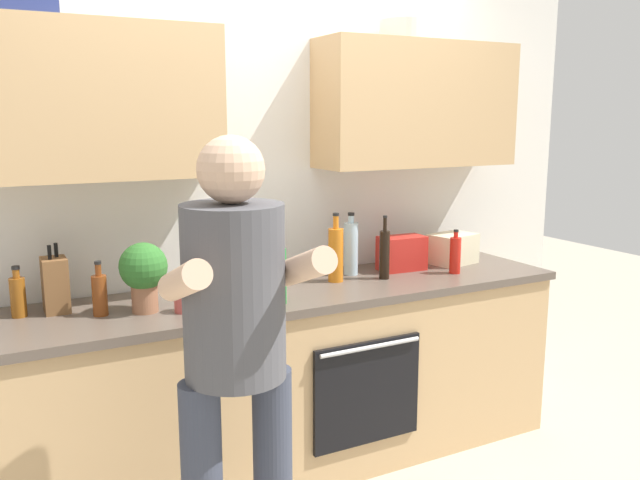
# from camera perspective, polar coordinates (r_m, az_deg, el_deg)

# --- Properties ---
(ground_plane) EXTENTS (12.00, 12.00, 0.00)m
(ground_plane) POSITION_cam_1_polar(r_m,az_deg,el_deg) (3.49, -2.59, -18.76)
(ground_plane) COLOR #B2A893
(back_wall_unit) EXTENTS (4.00, 0.38, 2.50)m
(back_wall_unit) POSITION_cam_1_polar(r_m,az_deg,el_deg) (3.30, -4.91, 6.69)
(back_wall_unit) COLOR silver
(back_wall_unit) RESTS_ON ground
(counter) EXTENTS (2.84, 0.67, 0.90)m
(counter) POSITION_cam_1_polar(r_m,az_deg,el_deg) (3.30, -2.63, -11.91)
(counter) COLOR tan
(counter) RESTS_ON ground
(person_standing) EXTENTS (0.49, 0.45, 1.66)m
(person_standing) POSITION_cam_1_polar(r_m,az_deg,el_deg) (2.24, -7.29, -8.60)
(person_standing) COLOR #383D4C
(person_standing) RESTS_ON ground
(bottle_soda) EXTENTS (0.06, 0.06, 0.30)m
(bottle_soda) POSITION_cam_1_polar(r_m,az_deg,el_deg) (2.90, -3.48, -3.04)
(bottle_soda) COLOR #198C33
(bottle_soda) RESTS_ON counter
(bottle_vinegar) EXTENTS (0.06, 0.06, 0.23)m
(bottle_vinegar) POSITION_cam_1_polar(r_m,az_deg,el_deg) (2.88, -18.46, -4.45)
(bottle_vinegar) COLOR brown
(bottle_vinegar) RESTS_ON counter
(bottle_water) EXTENTS (0.07, 0.07, 0.33)m
(bottle_water) POSITION_cam_1_polar(r_m,az_deg,el_deg) (3.43, 2.68, -0.67)
(bottle_water) COLOR silver
(bottle_water) RESTS_ON counter
(bottle_hotsauce) EXTENTS (0.06, 0.06, 0.23)m
(bottle_hotsauce) POSITION_cam_1_polar(r_m,az_deg,el_deg) (3.54, 11.58, -1.25)
(bottle_hotsauce) COLOR red
(bottle_hotsauce) RESTS_ON counter
(bottle_soy) EXTENTS (0.05, 0.05, 0.33)m
(bottle_soy) POSITION_cam_1_polar(r_m,az_deg,el_deg) (3.36, 5.58, -1.18)
(bottle_soy) COLOR black
(bottle_soy) RESTS_ON counter
(bottle_juice) EXTENTS (0.08, 0.08, 0.35)m
(bottle_juice) POSITION_cam_1_polar(r_m,az_deg,el_deg) (3.29, 1.37, -1.20)
(bottle_juice) COLOR orange
(bottle_juice) RESTS_ON counter
(bottle_syrup) EXTENTS (0.06, 0.06, 0.21)m
(bottle_syrup) POSITION_cam_1_polar(r_m,az_deg,el_deg) (2.99, -24.61, -4.41)
(bottle_syrup) COLOR #8C4C14
(bottle_syrup) RESTS_ON counter
(cup_ceramic) EXTENTS (0.08, 0.08, 0.08)m
(cup_ceramic) POSITION_cam_1_polar(r_m,az_deg,el_deg) (2.86, -11.64, -5.28)
(cup_ceramic) COLOR #BF4C47
(cup_ceramic) RESTS_ON counter
(knife_block) EXTENTS (0.10, 0.14, 0.29)m
(knife_block) POSITION_cam_1_polar(r_m,az_deg,el_deg) (3.00, -21.87, -3.60)
(knife_block) COLOR brown
(knife_block) RESTS_ON counter
(potted_herb) EXTENTS (0.20, 0.20, 0.30)m
(potted_herb) POSITION_cam_1_polar(r_m,az_deg,el_deg) (2.86, -14.98, -2.60)
(potted_herb) COLOR #9E6647
(potted_herb) RESTS_ON counter
(grocery_bag_produce) EXTENTS (0.24, 0.17, 0.15)m
(grocery_bag_produce) POSITION_cam_1_polar(r_m,az_deg,el_deg) (3.11, -6.20, -3.22)
(grocery_bag_produce) COLOR silver
(grocery_bag_produce) RESTS_ON counter
(grocery_bag_rice) EXTENTS (0.28, 0.23, 0.17)m
(grocery_bag_rice) POSITION_cam_1_polar(r_m,az_deg,el_deg) (3.78, 11.37, -0.74)
(grocery_bag_rice) COLOR beige
(grocery_bag_rice) RESTS_ON counter
(grocery_bag_crisps) EXTENTS (0.25, 0.15, 0.18)m
(grocery_bag_crisps) POSITION_cam_1_polar(r_m,az_deg,el_deg) (3.57, 7.06, -1.13)
(grocery_bag_crisps) COLOR red
(grocery_bag_crisps) RESTS_ON counter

